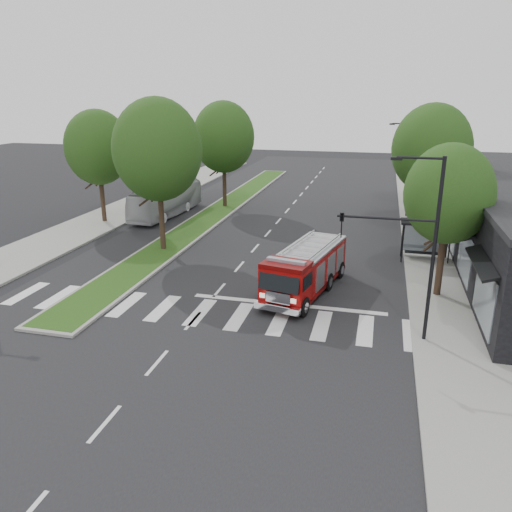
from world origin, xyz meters
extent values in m
plane|color=black|center=(0.00, 0.00, 0.00)|extent=(140.00, 140.00, 0.00)
cube|color=gray|center=(12.50, 10.00, 0.07)|extent=(5.00, 80.00, 0.15)
cube|color=gray|center=(-14.50, 10.00, 0.07)|extent=(5.00, 80.00, 0.15)
cube|color=gray|center=(-6.00, 18.00, 0.07)|extent=(3.00, 50.00, 0.14)
cube|color=#274513|center=(-6.00, 18.00, 0.14)|extent=(2.60, 49.50, 0.02)
cylinder|color=black|center=(9.80, 7.40, 1.25)|extent=(0.08, 0.08, 2.50)
cylinder|color=black|center=(12.60, 7.40, 1.25)|extent=(0.08, 0.08, 2.50)
cylinder|color=black|center=(9.80, 8.60, 1.25)|extent=(0.08, 0.08, 2.50)
cylinder|color=black|center=(12.60, 8.60, 1.25)|extent=(0.08, 0.08, 2.50)
cube|color=black|center=(11.20, 8.00, 2.55)|extent=(3.20, 1.60, 0.12)
cube|color=#8C99A5|center=(11.20, 8.70, 1.30)|extent=(2.80, 0.04, 1.80)
cube|color=black|center=(11.20, 8.00, 0.55)|extent=(2.40, 0.40, 0.08)
cylinder|color=black|center=(11.50, 2.00, 1.87)|extent=(0.36, 0.36, 3.74)
ellipsoid|color=black|center=(11.50, 2.00, 5.53)|extent=(4.40, 4.40, 5.06)
cylinder|color=black|center=(11.50, 14.00, 2.20)|extent=(0.36, 0.36, 4.40)
ellipsoid|color=black|center=(11.50, 14.00, 6.50)|extent=(5.60, 5.60, 6.44)
cylinder|color=black|center=(11.50, 24.00, 1.98)|extent=(0.36, 0.36, 3.96)
ellipsoid|color=black|center=(11.50, 24.00, 5.85)|extent=(5.00, 5.00, 5.75)
cylinder|color=black|center=(-6.00, 6.00, 2.31)|extent=(0.36, 0.36, 4.62)
ellipsoid|color=black|center=(-6.00, 6.00, 6.83)|extent=(5.80, 5.80, 6.67)
cylinder|color=black|center=(-6.00, 20.00, 2.20)|extent=(0.36, 0.36, 4.40)
ellipsoid|color=black|center=(-6.00, 20.00, 6.50)|extent=(5.60, 5.60, 6.44)
cylinder|color=black|center=(-14.00, 12.00, 2.09)|extent=(0.36, 0.36, 4.18)
ellipsoid|color=black|center=(-14.00, 12.00, 6.17)|extent=(5.20, 5.20, 5.98)
cylinder|color=black|center=(10.50, -3.50, 4.00)|extent=(0.16, 0.16, 8.00)
cylinder|color=black|center=(9.60, -3.50, 7.90)|extent=(1.80, 0.10, 0.10)
cube|color=black|center=(8.70, -3.50, 7.85)|extent=(0.45, 0.20, 0.12)
cylinder|color=black|center=(8.50, -3.50, 5.40)|extent=(4.00, 0.10, 0.10)
imported|color=black|center=(6.70, -3.50, 5.00)|extent=(0.18, 0.22, 1.10)
cylinder|color=black|center=(10.50, 20.00, 4.00)|extent=(0.16, 0.16, 8.00)
cylinder|color=black|center=(9.60, 20.00, 7.90)|extent=(1.80, 0.10, 0.10)
cube|color=black|center=(8.70, 20.00, 7.85)|extent=(0.45, 0.20, 0.12)
cube|color=#5A0504|center=(4.61, 0.98, 0.45)|extent=(3.76, 7.84, 0.22)
cube|color=#8A0807|center=(4.76, 1.68, 1.39)|extent=(3.39, 6.08, 1.79)
cube|color=#8A0807|center=(4.03, -1.74, 1.39)|extent=(2.53, 2.05, 1.88)
cube|color=#B2B2B7|center=(4.76, 1.68, 2.33)|extent=(3.39, 6.08, 0.11)
cylinder|color=#B2B2B7|center=(3.97, 1.85, 2.51)|extent=(1.21, 5.28, 0.09)
cylinder|color=#B2B2B7|center=(5.55, 1.51, 2.51)|extent=(1.21, 5.28, 0.09)
cube|color=silver|center=(3.82, -2.75, 0.54)|extent=(2.35, 0.79, 0.31)
cube|color=#8C99A5|center=(4.03, -1.74, 2.60)|extent=(2.00, 0.72, 0.16)
cylinder|color=black|center=(2.96, -1.79, 0.49)|extent=(0.51, 1.03, 0.99)
cylinder|color=black|center=(4.98, -2.22, 0.49)|extent=(0.51, 1.03, 0.99)
cylinder|color=black|center=(3.75, 1.89, 0.49)|extent=(0.51, 1.03, 0.99)
cylinder|color=black|center=(5.77, 1.46, 0.49)|extent=(0.51, 1.03, 0.99)
cylinder|color=black|center=(4.20, 4.00, 0.49)|extent=(0.51, 1.03, 0.99)
cylinder|color=black|center=(6.21, 3.57, 0.49)|extent=(0.51, 1.03, 0.99)
imported|color=#B3B3B8|center=(-9.98, 15.69, 1.37)|extent=(2.96, 9.98, 2.74)
camera|label=1|loc=(8.19, -24.17, 10.32)|focal=35.00mm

